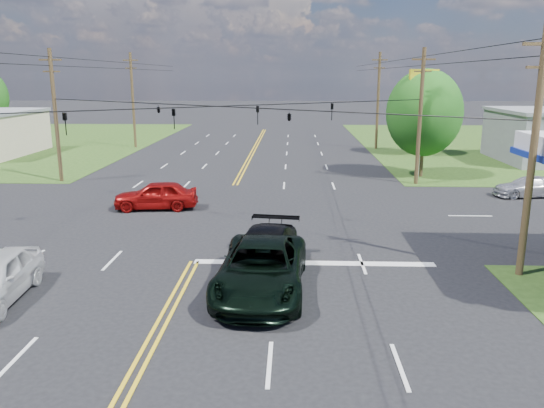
{
  "coord_description": "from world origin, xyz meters",
  "views": [
    {
      "loc": [
        4.07,
        -16.9,
        7.6
      ],
      "look_at": [
        3.18,
        6.0,
        2.05
      ],
      "focal_mm": 35.0,
      "sensor_mm": 36.0,
      "label": 1
    }
  ],
  "objects_px": {
    "pole_se": "(533,150)",
    "pole_ne": "(420,115)",
    "tree_right_a": "(424,113)",
    "tree_right_b": "(420,111)",
    "pickup_dkgreen": "(261,269)",
    "pole_left_far": "(133,99)",
    "pole_nw": "(55,114)",
    "pole_right_far": "(378,100)",
    "suv_black": "(264,255)"
  },
  "relations": [
    {
      "from": "tree_right_a",
      "to": "tree_right_b",
      "type": "height_order",
      "value": "tree_right_a"
    },
    {
      "from": "pole_ne",
      "to": "pole_left_far",
      "type": "bearing_deg",
      "value": 143.84
    },
    {
      "from": "pole_se",
      "to": "tree_right_a",
      "type": "xyz_separation_m",
      "value": [
        1.0,
        21.0,
        -0.05
      ]
    },
    {
      "from": "pole_nw",
      "to": "suv_black",
      "type": "distance_m",
      "value": 24.79
    },
    {
      "from": "pole_left_far",
      "to": "pole_se",
      "type": "bearing_deg",
      "value": -54.9
    },
    {
      "from": "tree_right_b",
      "to": "pickup_dkgreen",
      "type": "height_order",
      "value": "tree_right_b"
    },
    {
      "from": "pole_right_far",
      "to": "pickup_dkgreen",
      "type": "xyz_separation_m",
      "value": [
        -10.0,
        -39.11,
        -4.26
      ]
    },
    {
      "from": "pole_se",
      "to": "tree_right_a",
      "type": "relative_size",
      "value": 1.16
    },
    {
      "from": "tree_right_b",
      "to": "suv_black",
      "type": "distance_m",
      "value": 36.27
    },
    {
      "from": "tree_right_a",
      "to": "pole_left_far",
      "type": "bearing_deg",
      "value": 149.35
    },
    {
      "from": "tree_right_b",
      "to": "pole_left_far",
      "type": "bearing_deg",
      "value": 172.28
    },
    {
      "from": "pole_nw",
      "to": "pole_ne",
      "type": "xyz_separation_m",
      "value": [
        26.0,
        0.0,
        0.0
      ]
    },
    {
      "from": "pole_ne",
      "to": "pole_se",
      "type": "bearing_deg",
      "value": -90.0
    },
    {
      "from": "pole_se",
      "to": "pole_right_far",
      "type": "height_order",
      "value": "pole_right_far"
    },
    {
      "from": "pole_se",
      "to": "pole_left_far",
      "type": "distance_m",
      "value": 45.22
    },
    {
      "from": "pole_right_far",
      "to": "tree_right_a",
      "type": "height_order",
      "value": "pole_right_far"
    },
    {
      "from": "pole_right_far",
      "to": "pole_se",
      "type": "bearing_deg",
      "value": -90.0
    },
    {
      "from": "pole_ne",
      "to": "suv_black",
      "type": "bearing_deg",
      "value": -118.4
    },
    {
      "from": "pole_se",
      "to": "tree_right_a",
      "type": "height_order",
      "value": "pole_se"
    },
    {
      "from": "pole_se",
      "to": "pole_nw",
      "type": "bearing_deg",
      "value": 145.3
    },
    {
      "from": "pole_nw",
      "to": "tree_right_b",
      "type": "bearing_deg",
      "value": 26.95
    },
    {
      "from": "pole_ne",
      "to": "tree_right_a",
      "type": "height_order",
      "value": "pole_ne"
    },
    {
      "from": "pole_nw",
      "to": "pickup_dkgreen",
      "type": "distance_m",
      "value": 26.01
    },
    {
      "from": "pole_ne",
      "to": "pole_right_far",
      "type": "xyz_separation_m",
      "value": [
        0.0,
        19.0,
        0.25
      ]
    },
    {
      "from": "pole_nw",
      "to": "pole_right_far",
      "type": "bearing_deg",
      "value": 36.16
    },
    {
      "from": "pole_se",
      "to": "pole_ne",
      "type": "xyz_separation_m",
      "value": [
        0.0,
        18.0,
        0.0
      ]
    },
    {
      "from": "pole_right_far",
      "to": "tree_right_b",
      "type": "bearing_deg",
      "value": -48.81
    },
    {
      "from": "pole_se",
      "to": "tree_right_b",
      "type": "xyz_separation_m",
      "value": [
        3.5,
        33.0,
        -0.7
      ]
    },
    {
      "from": "tree_right_a",
      "to": "pickup_dkgreen",
      "type": "bearing_deg",
      "value": -115.45
    },
    {
      "from": "pole_nw",
      "to": "pickup_dkgreen",
      "type": "xyz_separation_m",
      "value": [
        16.0,
        -20.11,
        -4.0
      ]
    },
    {
      "from": "tree_right_b",
      "to": "suv_black",
      "type": "bearing_deg",
      "value": -111.95
    },
    {
      "from": "suv_black",
      "to": "pickup_dkgreen",
      "type": "bearing_deg",
      "value": -82.42
    },
    {
      "from": "pickup_dkgreen",
      "to": "pole_nw",
      "type": "bearing_deg",
      "value": 131.35
    },
    {
      "from": "pole_nw",
      "to": "pole_right_far",
      "type": "relative_size",
      "value": 0.95
    },
    {
      "from": "pole_se",
      "to": "suv_black",
      "type": "distance_m",
      "value": 10.8
    },
    {
      "from": "pole_right_far",
      "to": "tree_right_b",
      "type": "relative_size",
      "value": 1.41
    },
    {
      "from": "pole_right_far",
      "to": "tree_right_a",
      "type": "bearing_deg",
      "value": -86.42
    },
    {
      "from": "tree_right_b",
      "to": "pole_nw",
      "type": "bearing_deg",
      "value": -153.05
    },
    {
      "from": "pole_right_far",
      "to": "tree_right_a",
      "type": "xyz_separation_m",
      "value": [
        1.0,
        -16.0,
        -0.3
      ]
    },
    {
      "from": "pole_left_far",
      "to": "tree_right_b",
      "type": "relative_size",
      "value": 1.41
    },
    {
      "from": "pole_se",
      "to": "tree_right_a",
      "type": "bearing_deg",
      "value": 87.27
    },
    {
      "from": "pole_left_far",
      "to": "tree_right_a",
      "type": "distance_m",
      "value": 31.39
    },
    {
      "from": "pole_left_far",
      "to": "pole_nw",
      "type": "bearing_deg",
      "value": -90.0
    },
    {
      "from": "tree_right_b",
      "to": "pickup_dkgreen",
      "type": "xyz_separation_m",
      "value": [
        -13.5,
        -35.11,
        -3.3
      ]
    },
    {
      "from": "pole_se",
      "to": "pole_nw",
      "type": "relative_size",
      "value": 1.0
    },
    {
      "from": "pole_right_far",
      "to": "tree_right_b",
      "type": "distance_m",
      "value": 5.4
    },
    {
      "from": "pole_right_far",
      "to": "suv_black",
      "type": "xyz_separation_m",
      "value": [
        -10.0,
        -37.5,
        -4.29
      ]
    },
    {
      "from": "pole_ne",
      "to": "pole_left_far",
      "type": "relative_size",
      "value": 0.95
    },
    {
      "from": "pole_right_far",
      "to": "pole_left_far",
      "type": "bearing_deg",
      "value": 180.0
    },
    {
      "from": "pole_nw",
      "to": "tree_right_a",
      "type": "xyz_separation_m",
      "value": [
        27.0,
        3.0,
        -0.05
      ]
    }
  ]
}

